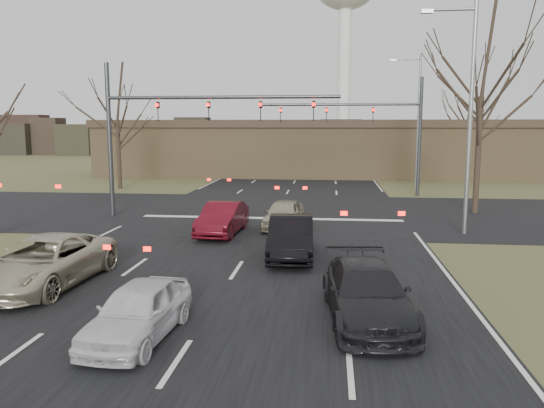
{
  "coord_description": "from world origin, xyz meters",
  "views": [
    {
      "loc": [
        3.05,
        -13.87,
        4.77
      ],
      "look_at": [
        0.99,
        4.75,
        2.0
      ],
      "focal_mm": 35.0,
      "sensor_mm": 36.0,
      "label": 1
    }
  ],
  "objects_px": {
    "mast_arm_near": "(170,120)",
    "car_silver_suv": "(44,262)",
    "building": "(320,148)",
    "mast_arm_far": "(378,122)",
    "car_silver_ahead": "(284,214)",
    "streetlight_right_near": "(467,107)",
    "car_charcoal_sedan": "(367,293)",
    "car_white_sedan": "(138,311)",
    "car_black_hatch": "(291,237)",
    "car_red_ahead": "(222,219)",
    "streetlight_right_far": "(416,115)"
  },
  "relations": [
    {
      "from": "building",
      "to": "mast_arm_near",
      "type": "xyz_separation_m",
      "value": [
        -7.23,
        -25.0,
        2.41
      ]
    },
    {
      "from": "car_white_sedan",
      "to": "car_red_ahead",
      "type": "distance_m",
      "value": 11.66
    },
    {
      "from": "streetlight_right_far",
      "to": "car_red_ahead",
      "type": "height_order",
      "value": "streetlight_right_far"
    },
    {
      "from": "mast_arm_far",
      "to": "streetlight_right_near",
      "type": "height_order",
      "value": "streetlight_right_near"
    },
    {
      "from": "mast_arm_near",
      "to": "streetlight_right_near",
      "type": "height_order",
      "value": "streetlight_right_near"
    },
    {
      "from": "car_charcoal_sedan",
      "to": "building",
      "type": "bearing_deg",
      "value": 87.38
    },
    {
      "from": "car_silver_ahead",
      "to": "streetlight_right_near",
      "type": "bearing_deg",
      "value": 2.29
    },
    {
      "from": "streetlight_right_near",
      "to": "car_red_ahead",
      "type": "bearing_deg",
      "value": -173.58
    },
    {
      "from": "mast_arm_near",
      "to": "car_silver_ahead",
      "type": "relative_size",
      "value": 3.07
    },
    {
      "from": "streetlight_right_near",
      "to": "car_red_ahead",
      "type": "relative_size",
      "value": 2.34
    },
    {
      "from": "car_black_hatch",
      "to": "car_silver_ahead",
      "type": "relative_size",
      "value": 1.15
    },
    {
      "from": "streetlight_right_far",
      "to": "building",
      "type": "bearing_deg",
      "value": 123.65
    },
    {
      "from": "building",
      "to": "streetlight_right_near",
      "type": "bearing_deg",
      "value": -76.31
    },
    {
      "from": "mast_arm_far",
      "to": "car_charcoal_sedan",
      "type": "xyz_separation_m",
      "value": [
        -2.18,
        -24.1,
        -4.33
      ]
    },
    {
      "from": "streetlight_right_far",
      "to": "car_red_ahead",
      "type": "distance_m",
      "value": 21.8
    },
    {
      "from": "streetlight_right_far",
      "to": "car_silver_suv",
      "type": "distance_m",
      "value": 30.54
    },
    {
      "from": "car_silver_suv",
      "to": "car_charcoal_sedan",
      "type": "relative_size",
      "value": 1.12
    },
    {
      "from": "building",
      "to": "car_white_sedan",
      "type": "xyz_separation_m",
      "value": [
        -3.21,
        -40.83,
        -2.02
      ]
    },
    {
      "from": "car_charcoal_sedan",
      "to": "car_silver_ahead",
      "type": "relative_size",
      "value": 1.21
    },
    {
      "from": "car_silver_ahead",
      "to": "car_white_sedan",
      "type": "bearing_deg",
      "value": -93.2
    },
    {
      "from": "car_silver_suv",
      "to": "car_black_hatch",
      "type": "height_order",
      "value": "car_black_hatch"
    },
    {
      "from": "streetlight_right_far",
      "to": "car_black_hatch",
      "type": "distance_m",
      "value": 23.8
    },
    {
      "from": "mast_arm_near",
      "to": "streetlight_right_near",
      "type": "relative_size",
      "value": 1.21
    },
    {
      "from": "mast_arm_far",
      "to": "car_silver_ahead",
      "type": "xyz_separation_m",
      "value": [
        -5.27,
        -12.51,
        -4.35
      ]
    },
    {
      "from": "mast_arm_near",
      "to": "car_silver_suv",
      "type": "bearing_deg",
      "value": -90.9
    },
    {
      "from": "mast_arm_far",
      "to": "streetlight_right_near",
      "type": "relative_size",
      "value": 1.11
    },
    {
      "from": "building",
      "to": "car_white_sedan",
      "type": "height_order",
      "value": "building"
    },
    {
      "from": "car_silver_suv",
      "to": "car_silver_ahead",
      "type": "xyz_separation_m",
      "value": [
        6.34,
        9.79,
        -0.07
      ]
    },
    {
      "from": "car_black_hatch",
      "to": "car_red_ahead",
      "type": "distance_m",
      "value": 5.08
    },
    {
      "from": "mast_arm_far",
      "to": "car_silver_suv",
      "type": "xyz_separation_m",
      "value": [
        -11.61,
        -22.3,
        -4.28
      ]
    },
    {
      "from": "building",
      "to": "car_silver_suv",
      "type": "xyz_separation_m",
      "value": [
        -7.42,
        -37.3,
        -1.93
      ]
    },
    {
      "from": "streetlight_right_near",
      "to": "car_red_ahead",
      "type": "distance_m",
      "value": 11.63
    },
    {
      "from": "mast_arm_near",
      "to": "car_silver_suv",
      "type": "height_order",
      "value": "mast_arm_near"
    },
    {
      "from": "mast_arm_near",
      "to": "car_silver_suv",
      "type": "relative_size",
      "value": 2.28
    },
    {
      "from": "streetlight_right_near",
      "to": "car_red_ahead",
      "type": "height_order",
      "value": "streetlight_right_near"
    },
    {
      "from": "car_white_sedan",
      "to": "car_red_ahead",
      "type": "relative_size",
      "value": 0.88
    },
    {
      "from": "building",
      "to": "car_red_ahead",
      "type": "bearing_deg",
      "value": -97.17
    },
    {
      "from": "mast_arm_near",
      "to": "car_charcoal_sedan",
      "type": "relative_size",
      "value": 2.55
    },
    {
      "from": "mast_arm_far",
      "to": "streetlight_right_far",
      "type": "distance_m",
      "value": 5.12
    },
    {
      "from": "building",
      "to": "car_white_sedan",
      "type": "distance_m",
      "value": 41.01
    },
    {
      "from": "mast_arm_far",
      "to": "car_silver_ahead",
      "type": "bearing_deg",
      "value": -112.84
    },
    {
      "from": "streetlight_right_near",
      "to": "car_silver_ahead",
      "type": "bearing_deg",
      "value": 176.44
    },
    {
      "from": "car_silver_suv",
      "to": "streetlight_right_far",
      "type": "bearing_deg",
      "value": 64.21
    },
    {
      "from": "mast_arm_near",
      "to": "car_white_sedan",
      "type": "distance_m",
      "value": 16.92
    },
    {
      "from": "mast_arm_near",
      "to": "streetlight_right_far",
      "type": "bearing_deg",
      "value": 43.89
    },
    {
      "from": "mast_arm_near",
      "to": "car_charcoal_sedan",
      "type": "distance_m",
      "value": 17.42
    },
    {
      "from": "car_black_hatch",
      "to": "car_red_ahead",
      "type": "xyz_separation_m",
      "value": [
        -3.33,
        3.83,
        -0.04
      ]
    },
    {
      "from": "car_white_sedan",
      "to": "car_charcoal_sedan",
      "type": "distance_m",
      "value": 5.49
    },
    {
      "from": "mast_arm_near",
      "to": "car_black_hatch",
      "type": "height_order",
      "value": "mast_arm_near"
    },
    {
      "from": "mast_arm_near",
      "to": "car_black_hatch",
      "type": "xyz_separation_m",
      "value": [
        6.89,
        -8.01,
        -4.33
      ]
    }
  ]
}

